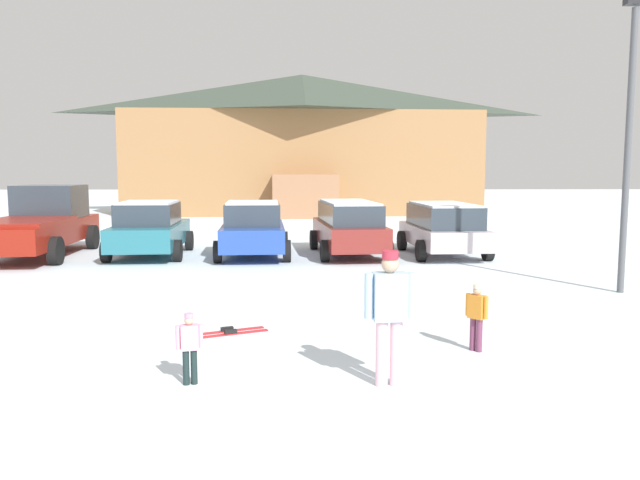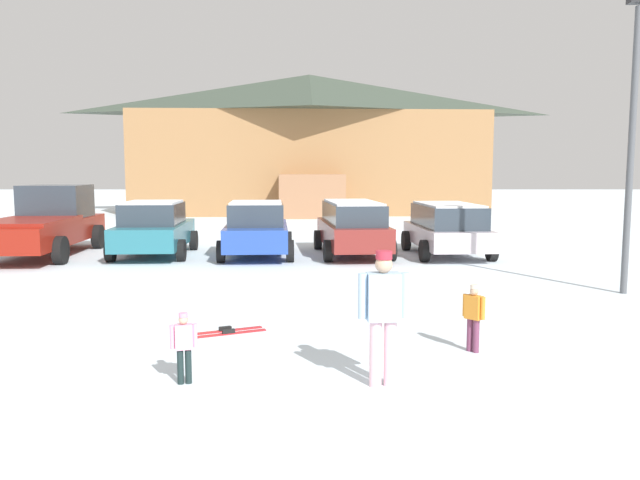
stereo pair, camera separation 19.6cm
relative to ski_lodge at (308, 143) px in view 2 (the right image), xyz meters
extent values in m
plane|color=silver|center=(-0.16, -33.34, -4.26)|extent=(160.00, 160.00, 0.00)
cube|color=#9C6F44|center=(0.00, 0.05, -1.24)|extent=(21.00, 8.02, 6.03)
pyramid|color=#374438|center=(0.00, 0.05, 2.96)|extent=(21.62, 8.65, 2.37)
cube|color=#9F6E4C|center=(0.21, -4.37, -3.06)|extent=(3.68, 1.97, 2.40)
cube|color=#266B7B|center=(-4.45, -19.57, -3.61)|extent=(2.13, 4.31, 0.67)
cube|color=#2D3842|center=(-4.44, -19.78, -2.95)|extent=(1.78, 2.28, 0.64)
cube|color=white|center=(-4.44, -19.78, -2.60)|extent=(1.66, 2.17, 0.06)
cylinder|color=black|center=(-5.54, -18.33, -3.94)|extent=(0.26, 0.65, 0.64)
cylinder|color=black|center=(-3.53, -18.20, -3.94)|extent=(0.26, 0.65, 0.64)
cylinder|color=black|center=(-5.38, -20.93, -3.94)|extent=(0.26, 0.65, 0.64)
cylinder|color=black|center=(-3.37, -20.80, -3.94)|extent=(0.26, 0.65, 0.64)
cube|color=#2547A3|center=(-1.28, -19.76, -3.61)|extent=(2.11, 4.16, 0.67)
cube|color=#2D3842|center=(-1.26, -19.97, -2.95)|extent=(1.76, 2.21, 0.65)
cube|color=white|center=(-1.26, -19.97, -2.60)|extent=(1.64, 2.10, 0.06)
cylinder|color=black|center=(-2.35, -18.59, -3.94)|extent=(0.26, 0.65, 0.64)
cylinder|color=black|center=(-0.39, -18.45, -3.94)|extent=(0.26, 0.65, 0.64)
cylinder|color=black|center=(-2.17, -21.08, -3.94)|extent=(0.26, 0.65, 0.64)
cylinder|color=black|center=(-0.21, -20.94, -3.94)|extent=(0.26, 0.65, 0.64)
cube|color=maroon|center=(1.65, -19.39, -3.60)|extent=(2.19, 4.84, 0.68)
cube|color=#2D3842|center=(1.66, -19.48, -2.95)|extent=(1.87, 3.70, 0.61)
cube|color=white|center=(1.66, -19.48, -2.61)|extent=(1.75, 3.51, 0.06)
cylinder|color=black|center=(0.58, -18.04, -3.94)|extent=(0.28, 0.66, 0.64)
cylinder|color=black|center=(2.42, -17.85, -3.94)|extent=(0.28, 0.66, 0.64)
cylinder|color=black|center=(0.88, -20.93, -3.94)|extent=(0.28, 0.66, 0.64)
cylinder|color=black|center=(2.72, -20.74, -3.94)|extent=(0.28, 0.66, 0.64)
cube|color=beige|center=(4.56, -19.55, -3.65)|extent=(2.10, 4.35, 0.59)
cube|color=#2D3842|center=(4.57, -19.63, -3.03)|extent=(1.82, 3.32, 0.65)
cube|color=white|center=(4.57, -19.63, -2.67)|extent=(1.70, 3.15, 0.06)
cylinder|color=black|center=(3.49, -18.30, -3.94)|extent=(0.26, 0.65, 0.64)
cylinder|color=black|center=(5.46, -18.17, -3.94)|extent=(0.26, 0.65, 0.64)
cylinder|color=black|center=(3.66, -20.92, -3.94)|extent=(0.26, 0.65, 0.64)
cylinder|color=black|center=(5.63, -20.80, -3.94)|extent=(0.26, 0.65, 0.64)
cube|color=maroon|center=(-7.83, -19.67, -3.51)|extent=(2.39, 6.09, 0.70)
cube|color=#2D3842|center=(-7.90, -18.48, -2.63)|extent=(1.98, 2.02, 1.05)
cube|color=maroon|center=(-7.77, -20.71, -3.10)|extent=(2.23, 3.41, 0.12)
cylinder|color=black|center=(-9.04, -17.94, -3.86)|extent=(0.31, 0.81, 0.80)
cylinder|color=black|center=(-6.83, -17.81, -3.86)|extent=(0.31, 0.81, 0.80)
cylinder|color=black|center=(-6.62, -21.39, -3.86)|extent=(0.31, 0.81, 0.80)
cylinder|color=#192828|center=(-1.07, -31.22, -4.04)|extent=(0.08, 0.08, 0.44)
cylinder|color=#192828|center=(-0.98, -31.20, -4.04)|extent=(0.08, 0.08, 0.44)
cube|color=pink|center=(-1.02, -31.21, -3.67)|extent=(0.24, 0.18, 0.31)
cylinder|color=pink|center=(-1.15, -31.25, -3.66)|extent=(0.06, 0.06, 0.29)
cylinder|color=pink|center=(-0.89, -31.18, -3.66)|extent=(0.06, 0.06, 0.29)
sphere|color=tan|center=(-1.02, -31.21, -3.45)|extent=(0.11, 0.11, 0.11)
cylinder|color=pink|center=(-1.02, -31.21, -3.39)|extent=(0.11, 0.11, 0.05)
cylinder|color=beige|center=(1.51, -31.28, -3.85)|extent=(0.15, 0.15, 0.82)
cylinder|color=beige|center=(1.33, -31.30, -3.85)|extent=(0.15, 0.15, 0.82)
cube|color=#A1C2DD|center=(1.42, -31.29, -3.15)|extent=(0.42, 0.28, 0.58)
cylinder|color=#A1C2DD|center=(1.67, -31.27, -3.13)|extent=(0.11, 0.11, 0.55)
cylinder|color=#A1C2DD|center=(1.17, -31.32, -3.13)|extent=(0.11, 0.11, 0.55)
sphere|color=tan|center=(1.42, -31.29, -2.75)|extent=(0.21, 0.21, 0.21)
cylinder|color=#B52A3B|center=(1.42, -31.29, -2.64)|extent=(0.20, 0.20, 0.10)
cylinder|color=#703654|center=(2.91, -29.89, -4.02)|extent=(0.09, 0.09, 0.49)
cylinder|color=#703654|center=(2.84, -29.81, -4.02)|extent=(0.09, 0.09, 0.49)
cube|color=orange|center=(2.88, -29.85, -3.60)|extent=(0.27, 0.27, 0.34)
cylinder|color=orange|center=(2.98, -29.96, -3.59)|extent=(0.07, 0.07, 0.33)
cylinder|color=orange|center=(2.77, -29.74, -3.59)|extent=(0.07, 0.07, 0.33)
sphere|color=tan|center=(2.88, -29.85, -3.37)|extent=(0.12, 0.12, 0.12)
cylinder|color=beige|center=(2.88, -29.85, -3.30)|extent=(0.12, 0.12, 0.06)
cube|color=red|center=(-0.86, -28.91, -4.25)|extent=(1.27, 0.64, 0.02)
cube|color=black|center=(-0.82, -28.89, -4.21)|extent=(0.22, 0.16, 0.06)
cube|color=red|center=(-0.95, -28.73, -4.25)|extent=(1.27, 0.64, 0.02)
cube|color=black|center=(-0.90, -28.71, -4.21)|extent=(0.22, 0.16, 0.06)
cylinder|color=#515459|center=(7.16, -25.53, -1.28)|extent=(0.14, 0.14, 5.96)
camera|label=1|loc=(0.46, -38.68, -1.63)|focal=35.00mm
camera|label=2|loc=(0.65, -38.68, -1.63)|focal=35.00mm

